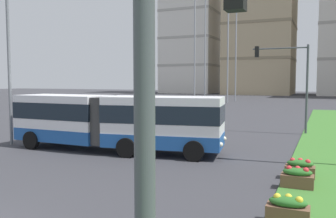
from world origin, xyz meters
TOP-DOWN VIEW (x-y plane):
  - articulated_bus at (-1.77, 11.34)m, footprint 11.95×3.53m
  - car_maroon_sedan at (-6.04, 24.08)m, footprint 4.57×2.41m
  - flower_planter_1 at (7.85, 4.47)m, footprint 1.10×0.56m
  - flower_planter_2 at (7.85, 7.91)m, footprint 1.10×0.56m
  - flower_planter_3 at (7.85, 9.35)m, footprint 1.10×0.56m
  - traffic_light_far_right at (6.22, 22.00)m, footprint 3.91×0.28m
  - traffic_light_near_right at (7.45, -1.95)m, footprint 0.28×3.23m
  - streetlight_left at (-8.50, 10.58)m, footprint 0.70×0.28m
  - apartment_tower_west at (-30.00, 101.98)m, footprint 15.91×16.79m
  - apartment_tower_westcentre at (-8.65, 99.84)m, footprint 18.18×19.50m

SIDE VIEW (x-z plane):
  - flower_planter_1 at x=7.85m, z-range 0.06..0.80m
  - flower_planter_2 at x=7.85m, z-range 0.06..0.80m
  - flower_planter_3 at x=7.85m, z-range 0.06..0.80m
  - car_maroon_sedan at x=-6.04m, z-range -0.04..1.54m
  - articulated_bus at x=-1.77m, z-range 0.15..3.15m
  - traffic_light_near_right at x=7.45m, z-range 1.05..6.66m
  - traffic_light_far_right at x=6.22m, z-range 1.17..7.51m
  - streetlight_left at x=-8.50m, z-range 0.45..10.52m
  - apartment_tower_west at x=-30.00m, z-range 0.02..40.41m
  - apartment_tower_westcentre at x=-8.65m, z-range 0.02..46.82m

